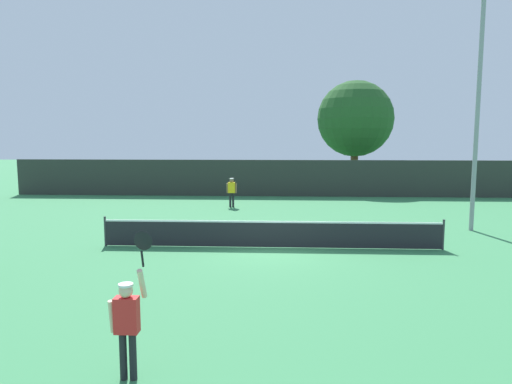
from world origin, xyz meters
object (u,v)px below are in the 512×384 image
Objects in this scene: player_receiving at (232,190)px; tennis_ball at (325,229)px; parked_car_mid at (239,176)px; player_serving at (128,316)px; light_pole at (478,100)px; parked_car_far at (351,175)px; parked_car_near at (168,176)px; large_tree at (355,119)px.

tennis_ball is at bearing 126.95° from player_receiving.
tennis_ball is at bearing -72.13° from parked_car_mid.
player_serving is 0.25× the size of light_pole.
parked_car_mid is 0.97× the size of parked_car_far.
player_receiving is 7.71m from tennis_ball.
light_pole reaches higher than tennis_ball.
tennis_ball is 8.15m from light_pole.
parked_car_near is at bearing -165.78° from parked_car_far.
parked_car_near and parked_car_mid have the same top height.
tennis_ball is (4.60, -6.12, -0.95)m from player_receiving.
light_pole is 19.45m from parked_car_far.
large_tree reaches higher than player_serving.
parked_car_far is at bearing 75.11° from player_serving.
parked_car_near is (-16.87, 16.64, -4.64)m from light_pole.
parked_car_near reaches higher than player_receiving.
parked_car_near is 1.04× the size of parked_car_mid.
light_pole reaches higher than large_tree.
tennis_ball is 20.01m from parked_car_near.
tennis_ball is (4.39, 12.36, -1.03)m from player_serving.
parked_car_far reaches higher than player_receiving.
large_tree is (-2.41, 15.81, -0.20)m from light_pole.
large_tree is 15.15m from parked_car_near.
parked_car_mid reaches higher than player_receiving.
parked_car_far reaches higher than tennis_ball.
player_serving is 0.30× the size of large_tree.
player_receiving is at bearing 90.67° from player_serving.
large_tree is 1.84× the size of parked_car_far.
player_serving is 29.90m from parked_car_near.
player_serving reaches higher than player_receiving.
light_pole reaches higher than parked_car_far.
player_serving is at bearing -105.91° from large_tree.
player_serving is 16.95m from light_pole.
parked_car_near is (-6.37, 29.21, -0.29)m from player_serving.
player_receiving is 13.01m from light_pole.
player_serving reaches higher than tennis_ball.
light_pole is at bearing -51.83° from parked_car_near.
light_pole is 1.20× the size of large_tree.
large_tree is at bearing -10.50° from parked_car_near.
player_serving is at bearing -84.92° from parked_car_near.
large_tree is (3.71, 16.03, 5.18)m from tennis_ball.
parked_car_mid and parked_car_far have the same top height.
player_serving is 29.45m from parked_car_mid.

